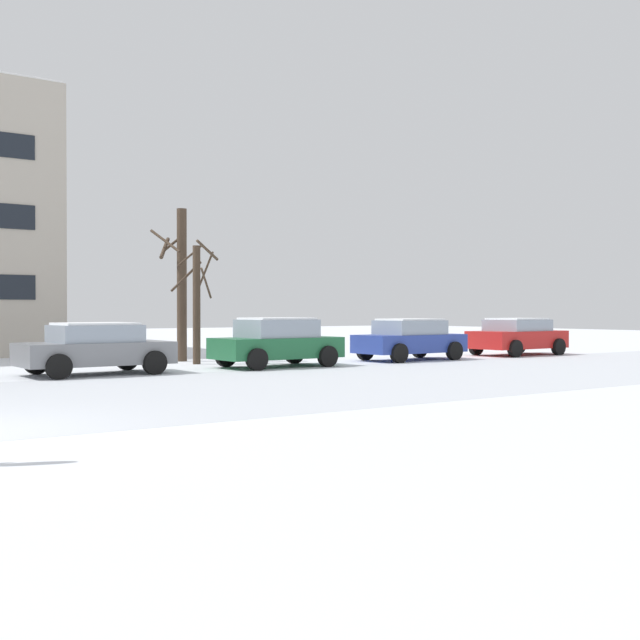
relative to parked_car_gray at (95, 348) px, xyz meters
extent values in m
cube|color=slate|center=(0.00, 0.00, -0.15)|extent=(3.97, 2.01, 0.60)
cube|color=#8C99A8|center=(0.00, 0.00, 0.38)|extent=(2.21, 1.80, 0.46)
cube|color=white|center=(0.00, 0.00, 0.64)|extent=(2.01, 1.67, 0.06)
cylinder|color=black|center=(1.24, 1.00, -0.39)|extent=(0.65, 0.24, 0.64)
cylinder|color=black|center=(1.30, -0.92, -0.39)|extent=(0.65, 0.24, 0.64)
cylinder|color=black|center=(-1.30, 0.92, -0.39)|extent=(0.65, 0.24, 0.64)
cylinder|color=black|center=(-1.24, -1.00, -0.39)|extent=(0.65, 0.24, 0.64)
cube|color=#1E6038|center=(5.47, -0.29, -0.13)|extent=(3.92, 1.90, 0.62)
cube|color=#8C99A8|center=(5.47, -0.29, 0.45)|extent=(2.18, 1.70, 0.55)
cube|color=white|center=(5.47, -0.29, 0.76)|extent=(1.98, 1.57, 0.06)
cylinder|color=black|center=(6.69, 0.66, -0.39)|extent=(0.65, 0.24, 0.64)
cylinder|color=black|center=(6.76, -1.15, -0.39)|extent=(0.65, 0.24, 0.64)
cylinder|color=black|center=(4.18, 0.57, -0.39)|extent=(0.65, 0.24, 0.64)
cylinder|color=black|center=(4.24, -1.23, -0.39)|extent=(0.65, 0.24, 0.64)
cube|color=#283D93|center=(10.94, -0.10, -0.13)|extent=(3.99, 1.83, 0.62)
cube|color=#8C99A8|center=(10.94, -0.10, 0.42)|extent=(2.21, 1.64, 0.49)
cube|color=white|center=(10.94, -0.10, 0.69)|extent=(2.01, 1.51, 0.06)
cylinder|color=black|center=(12.19, 0.81, -0.39)|extent=(0.65, 0.24, 0.64)
cylinder|color=black|center=(12.24, -0.93, -0.39)|extent=(0.65, 0.24, 0.64)
cylinder|color=black|center=(9.63, 0.73, -0.39)|extent=(0.65, 0.24, 0.64)
cylinder|color=black|center=(9.69, -1.01, -0.39)|extent=(0.65, 0.24, 0.64)
cube|color=red|center=(16.41, -0.07, -0.11)|extent=(3.96, 1.99, 0.66)
cube|color=#8C99A8|center=(16.41, -0.07, 0.44)|extent=(2.20, 1.78, 0.43)
cube|color=white|center=(16.41, -0.07, 0.68)|extent=(2.00, 1.64, 0.06)
cylinder|color=black|center=(17.64, 0.92, -0.39)|extent=(0.65, 0.24, 0.64)
cylinder|color=black|center=(17.70, -0.98, -0.39)|extent=(0.65, 0.24, 0.64)
cylinder|color=black|center=(15.11, 0.84, -0.39)|extent=(0.65, 0.24, 0.64)
cylinder|color=black|center=(15.17, -1.06, -0.39)|extent=(0.65, 0.24, 0.64)
cylinder|color=#423326|center=(3.97, 2.19, 1.18)|extent=(0.24, 0.24, 3.78)
cylinder|color=#423326|center=(3.95, 2.63, 2.78)|extent=(0.92, 0.11, 0.76)
cylinder|color=#423326|center=(4.14, 1.75, 2.90)|extent=(0.94, 0.44, 0.62)
cylinder|color=#423326|center=(3.87, 2.75, 2.11)|extent=(1.18, 0.29, 1.03)
cylinder|color=#423326|center=(4.32, 2.29, 2.26)|extent=(0.29, 0.78, 1.26)
cylinder|color=#423326|center=(4.18, 1.92, 1.87)|extent=(0.62, 0.50, 0.96)
cylinder|color=#423326|center=(4.17, 3.76, 1.86)|extent=(0.33, 0.33, 5.15)
cylinder|color=#423326|center=(4.09, 4.16, 3.34)|extent=(0.87, 0.26, 0.67)
cylinder|color=#423326|center=(3.69, 4.09, 3.11)|extent=(0.79, 1.08, 0.82)
cylinder|color=#423326|center=(3.48, 3.56, 3.30)|extent=(0.51, 1.43, 0.86)
camera|label=1|loc=(-6.55, -20.35, 0.98)|focal=43.23mm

